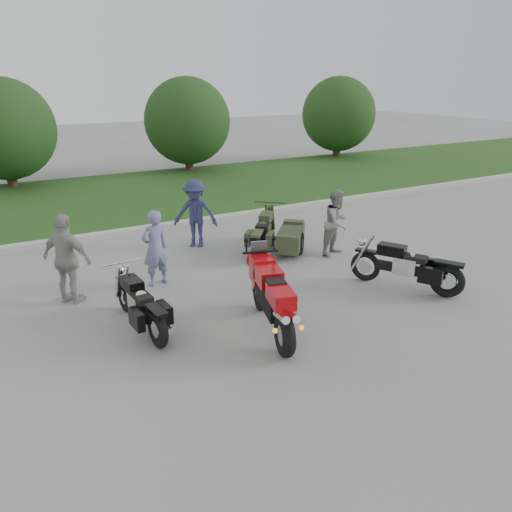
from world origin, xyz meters
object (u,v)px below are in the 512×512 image
person_grey (337,222)px  cruiser_left (142,307)px  person_denim (195,214)px  sportbike_red (272,297)px  person_stripe (155,248)px  person_back (67,259)px  cruiser_right (410,268)px  cruiser_sidecar (279,237)px

person_grey → cruiser_left: bearing=174.6°
cruiser_left → person_denim: 4.39m
sportbike_red → person_denim: person_denim is taller
person_grey → person_stripe: bearing=154.9°
person_denim → person_back: 3.81m
cruiser_left → person_grey: 5.34m
person_grey → person_denim: bearing=119.9°
cruiser_right → person_denim: bearing=90.0°
cruiser_right → person_stripe: person_stripe is taller
cruiser_sidecar → person_back: 4.88m
cruiser_left → person_grey: size_ratio=1.34×
cruiser_left → cruiser_right: 5.19m
sportbike_red → person_denim: bearing=98.3°
person_grey → person_back: (-5.97, 0.28, 0.08)m
person_grey → person_denim: person_denim is taller
person_denim → person_back: size_ratio=0.97×
cruiser_right → person_grey: bearing=59.2°
cruiser_right → person_denim: (-2.62, 4.53, 0.39)m
cruiser_sidecar → person_grey: person_grey is taller
cruiser_left → person_stripe: 1.97m
person_denim → person_back: (-3.31, -1.88, 0.02)m
person_grey → person_back: person_back is taller
person_stripe → person_back: size_ratio=0.91×
person_denim → sportbike_red: bearing=-62.7°
cruiser_left → person_stripe: person_stripe is taller
person_stripe → person_back: person_back is taller
person_denim → person_stripe: bearing=-96.4°
sportbike_red → cruiser_left: (-1.83, 1.12, -0.23)m
sportbike_red → person_back: size_ratio=1.31×
person_back → cruiser_right: bearing=-155.4°
cruiser_left → person_grey: (5.13, 1.44, 0.37)m
sportbike_red → person_grey: (3.30, 2.56, 0.14)m
person_grey → person_denim: (-2.65, 2.16, 0.06)m
cruiser_right → person_denim: 5.25m
person_back → sportbike_red: bearing=-178.1°
cruiser_left → person_denim: person_denim is taller
person_grey → sportbike_red: bearing=-163.3°
cruiser_sidecar → person_stripe: 3.23m
cruiser_right → person_grey: person_grey is taller
person_back → cruiser_sidecar: bearing=-125.9°
sportbike_red → person_back: 3.89m
person_stripe → person_denim: bearing=-143.8°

